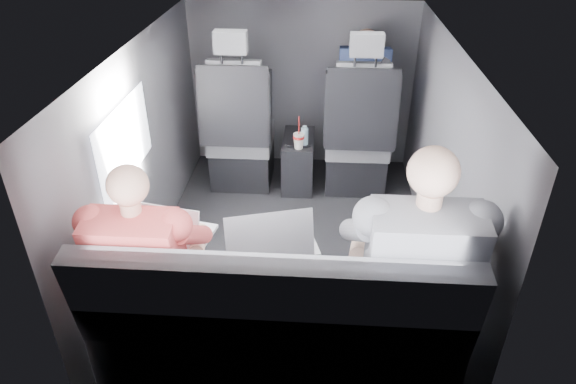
# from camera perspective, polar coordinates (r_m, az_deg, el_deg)

# --- Properties ---
(floor) EXTENTS (2.60, 2.60, 0.00)m
(floor) POSITION_cam_1_polar(r_m,az_deg,el_deg) (3.45, 0.35, -6.29)
(floor) COLOR black
(floor) RESTS_ON ground
(ceiling) EXTENTS (2.60, 2.60, 0.00)m
(ceiling) POSITION_cam_1_polar(r_m,az_deg,el_deg) (2.84, 0.45, 15.88)
(ceiling) COLOR #B2B2AD
(ceiling) RESTS_ON panel_back
(panel_left) EXTENTS (0.02, 2.60, 1.35)m
(panel_left) POSITION_cam_1_polar(r_m,az_deg,el_deg) (3.26, -15.62, 4.07)
(panel_left) COLOR #56565B
(panel_left) RESTS_ON floor
(panel_right) EXTENTS (0.02, 2.60, 1.35)m
(panel_right) POSITION_cam_1_polar(r_m,az_deg,el_deg) (3.17, 16.88, 3.03)
(panel_right) COLOR #56565B
(panel_right) RESTS_ON floor
(panel_front) EXTENTS (1.80, 0.02, 1.35)m
(panel_front) POSITION_cam_1_polar(r_m,az_deg,el_deg) (4.28, 1.51, 11.73)
(panel_front) COLOR #56565B
(panel_front) RESTS_ON floor
(panel_back) EXTENTS (1.80, 0.02, 1.35)m
(panel_back) POSITION_cam_1_polar(r_m,az_deg,el_deg) (2.03, -1.98, -13.43)
(panel_back) COLOR #56565B
(panel_back) RESTS_ON floor
(side_window) EXTENTS (0.02, 0.75, 0.42)m
(side_window) POSITION_cam_1_polar(r_m,az_deg,el_deg) (2.91, -17.63, 5.30)
(side_window) COLOR white
(side_window) RESTS_ON panel_left
(seatbelt) EXTENTS (0.35, 0.11, 0.59)m
(seatbelt) POSITION_cam_1_polar(r_m,az_deg,el_deg) (3.66, 8.25, 10.02)
(seatbelt) COLOR black
(seatbelt) RESTS_ON front_seat_right
(front_seat_left) EXTENTS (0.52, 0.58, 1.26)m
(front_seat_left) POSITION_cam_1_polar(r_m,az_deg,el_deg) (4.01, -5.33, 5.93)
(front_seat_left) COLOR black
(front_seat_left) RESTS_ON floor
(front_seat_right) EXTENTS (0.52, 0.58, 1.26)m
(front_seat_right) POSITION_cam_1_polar(r_m,az_deg,el_deg) (3.97, 7.68, 5.53)
(front_seat_right) COLOR black
(front_seat_right) RESTS_ON floor
(center_console) EXTENTS (0.24, 0.48, 0.41)m
(center_console) POSITION_cam_1_polar(r_m,az_deg,el_deg) (4.09, 1.15, 3.47)
(center_console) COLOR black
(center_console) RESTS_ON floor
(rear_bench) EXTENTS (1.60, 0.57, 0.92)m
(rear_bench) POSITION_cam_1_polar(r_m,az_deg,el_deg) (2.46, -1.26, -15.64)
(rear_bench) COLOR slate
(rear_bench) RESTS_ON floor
(soda_cup) EXTENTS (0.08, 0.08, 0.25)m
(soda_cup) POSITION_cam_1_polar(r_m,az_deg,el_deg) (3.81, 1.19, 5.76)
(soda_cup) COLOR white
(soda_cup) RESTS_ON center_console
(water_bottle) EXTENTS (0.06, 0.06, 0.16)m
(water_bottle) POSITION_cam_1_polar(r_m,az_deg,el_deg) (3.85, 1.85, 6.18)
(water_bottle) COLOR #AFCBED
(water_bottle) RESTS_ON center_console
(laptop_white) EXTENTS (0.41, 0.40, 0.27)m
(laptop_white) POSITION_cam_1_polar(r_m,az_deg,el_deg) (2.56, -12.98, -4.58)
(laptop_white) COLOR white
(laptop_white) RESTS_ON passenger_rear_left
(laptop_silver) EXTENTS (0.46, 0.45, 0.28)m
(laptop_silver) POSITION_cam_1_polar(r_m,az_deg,el_deg) (2.43, -1.68, -5.66)
(laptop_silver) COLOR #B7B7BC
(laptop_silver) RESTS_ON rear_bench
(laptop_black) EXTENTS (0.37, 0.34, 0.24)m
(laptop_black) POSITION_cam_1_polar(r_m,az_deg,el_deg) (2.44, 13.79, -6.84)
(laptop_black) COLOR black
(laptop_black) RESTS_ON passenger_rear_right
(passenger_rear_left) EXTENTS (0.47, 0.60, 1.18)m
(passenger_rear_left) POSITION_cam_1_polar(r_m,az_deg,el_deg) (2.43, -14.82, -7.90)
(passenger_rear_left) COLOR #333438
(passenger_rear_left) RESTS_ON rear_bench
(passenger_rear_right) EXTENTS (0.55, 0.66, 1.29)m
(passenger_rear_right) POSITION_cam_1_polar(r_m,az_deg,el_deg) (2.32, 13.52, -8.36)
(passenger_rear_right) COLOR navy
(passenger_rear_right) RESTS_ON rear_bench
(passenger_front_right) EXTENTS (0.38, 0.38, 0.75)m
(passenger_front_right) POSITION_cam_1_polar(r_m,az_deg,el_deg) (4.08, 8.31, 11.45)
(passenger_front_right) COLOR navy
(passenger_front_right) RESTS_ON front_seat_right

